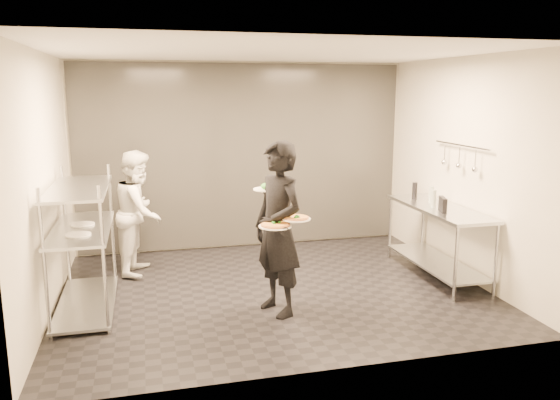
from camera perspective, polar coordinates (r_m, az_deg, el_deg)
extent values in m
cube|color=black|center=(6.72, -0.67, -9.36)|extent=(5.00, 4.00, 0.00)
cube|color=silver|center=(6.29, -0.73, 15.22)|extent=(5.00, 4.00, 0.00)
cube|color=beige|center=(8.30, -3.89, 4.59)|extent=(5.00, 0.00, 2.80)
cube|color=beige|center=(4.47, 5.21, -1.34)|extent=(5.00, 0.00, 2.80)
cube|color=beige|center=(6.28, -23.50, 1.46)|extent=(0.00, 4.00, 2.80)
cube|color=beige|center=(7.34, 18.69, 3.12)|extent=(0.00, 4.00, 2.80)
cube|color=silver|center=(8.27, -3.85, 4.57)|extent=(4.90, 0.04, 2.74)
cylinder|color=#B0B2B7|center=(5.67, -23.41, -6.28)|extent=(0.04, 0.04, 1.50)
cylinder|color=#B0B2B7|center=(7.14, -21.48, -2.61)|extent=(0.04, 0.04, 1.50)
cylinder|color=#B0B2B7|center=(5.60, -17.94, -6.09)|extent=(0.04, 0.04, 1.50)
cylinder|color=#B0B2B7|center=(7.09, -17.15, -2.42)|extent=(0.04, 0.04, 1.50)
cube|color=#AEB4B8|center=(6.58, -19.51, -10.03)|extent=(0.60, 1.60, 0.03)
cube|color=#AEB4B8|center=(6.33, -20.02, -2.83)|extent=(0.60, 1.60, 0.03)
cube|color=#AEB4B8|center=(6.24, -20.30, 1.18)|extent=(0.60, 1.60, 0.03)
cylinder|color=white|center=(5.99, -20.36, -3.41)|extent=(0.26, 0.26, 0.01)
cylinder|color=white|center=(6.42, -19.94, -2.40)|extent=(0.26, 0.26, 0.01)
cylinder|color=#B0B2B7|center=(6.53, 17.89, -6.37)|extent=(0.04, 0.04, 0.90)
cylinder|color=#B0B2B7|center=(7.98, 11.42, -2.83)|extent=(0.04, 0.04, 0.90)
cylinder|color=#B0B2B7|center=(6.81, 21.64, -5.90)|extent=(0.04, 0.04, 0.90)
cylinder|color=#B0B2B7|center=(8.21, 14.71, -2.58)|extent=(0.04, 0.04, 0.90)
cube|color=#AEB4B8|center=(7.44, 16.00, -6.26)|extent=(0.57, 1.71, 0.03)
cube|color=#AEB4B8|center=(7.26, 16.31, -0.84)|extent=(0.60, 1.80, 0.04)
cylinder|color=#B0B2B7|center=(7.27, 18.44, 5.45)|extent=(0.02, 1.20, 0.02)
cylinder|color=#B0B2B7|center=(6.98, 19.76, 4.07)|extent=(0.01, 0.01, 0.22)
sphere|color=#B0B2B7|center=(7.00, 19.69, 3.01)|extent=(0.07, 0.07, 0.07)
cylinder|color=#B0B2B7|center=(7.28, 18.24, 4.43)|extent=(0.01, 0.01, 0.22)
sphere|color=#B0B2B7|center=(7.29, 18.18, 3.42)|extent=(0.07, 0.07, 0.07)
cylinder|color=#B0B2B7|center=(7.57, 16.84, 4.77)|extent=(0.01, 0.01, 0.22)
sphere|color=#B0B2B7|center=(7.59, 16.79, 3.80)|extent=(0.07, 0.07, 0.07)
imported|color=black|center=(5.80, -0.19, -3.04)|extent=(0.67, 0.80, 1.87)
imported|color=white|center=(7.38, -14.50, -1.24)|extent=(0.78, 0.91, 1.62)
cylinder|color=white|center=(5.54, -0.50, -2.76)|extent=(0.34, 0.34, 0.01)
cylinder|color=#B97642|center=(5.54, -0.50, -2.64)|extent=(0.30, 0.30, 0.02)
cylinder|color=#CA5E1B|center=(5.53, -0.50, -2.54)|extent=(0.26, 0.26, 0.01)
sphere|color=#1A5F15|center=(5.53, -0.50, -2.46)|extent=(0.04, 0.04, 0.04)
cylinder|color=white|center=(5.58, 1.72, -1.99)|extent=(0.29, 0.29, 0.01)
cylinder|color=#B97642|center=(5.58, 1.73, -1.87)|extent=(0.26, 0.26, 0.02)
cylinder|color=#CA5E1B|center=(5.57, 1.73, -1.77)|extent=(0.23, 0.23, 0.01)
sphere|color=#1A5F15|center=(5.57, 1.73, -1.69)|extent=(0.04, 0.04, 0.04)
cylinder|color=white|center=(5.95, -1.36, 1.13)|extent=(0.31, 0.31, 0.01)
ellipsoid|color=#1A6218|center=(5.94, -1.36, 1.46)|extent=(0.13, 0.13, 0.07)
cube|color=black|center=(6.94, 16.64, -0.46)|extent=(0.12, 0.26, 0.18)
cylinder|color=gray|center=(7.19, 15.76, 0.15)|extent=(0.06, 0.06, 0.22)
cylinder|color=gray|center=(7.51, 15.52, 0.59)|extent=(0.06, 0.06, 0.21)
cylinder|color=black|center=(7.64, 13.89, 0.92)|extent=(0.07, 0.07, 0.23)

